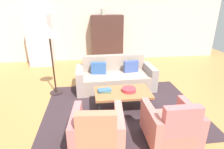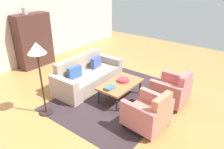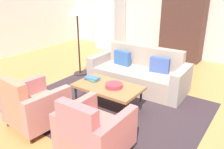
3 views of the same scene
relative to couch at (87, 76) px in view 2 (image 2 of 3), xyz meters
The scene contains 12 objects.
ground_plane 1.12m from the couch, 82.80° to the right, with size 11.11×11.11×0.00m, color #B17D44.
wall_back 3.05m from the couch, 87.25° to the left, with size 9.26×0.12×2.80m, color beige.
area_rug 1.17m from the couch, 89.87° to the right, with size 3.40×2.60×0.01m, color #34272C.
couch is the anchor object (origin of this frame).
coffee_table 1.19m from the couch, 89.88° to the right, with size 1.20×0.70×0.44m.
armchair_left 2.43m from the couch, 104.38° to the right, with size 0.87×0.87×0.88m.
armchair_right 2.43m from the couch, 75.63° to the right, with size 0.80×0.80×0.88m.
fruit_bowl 1.21m from the couch, 83.24° to the right, with size 0.31×0.31×0.07m, color #B9303A.
book_stack 1.23m from the couch, 108.75° to the right, with size 0.30×0.22×0.06m.
cabinet 2.56m from the couch, 89.19° to the left, with size 1.20×0.51×1.80m.
vase_tall 2.97m from the couch, 92.65° to the left, with size 0.17×0.17×0.22m, color #A8A796.
floor_lamp 1.98m from the couch, behind, with size 0.40×0.40×1.72m.
Camera 2 is at (-4.13, -2.92, 2.99)m, focal length 34.60 mm.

